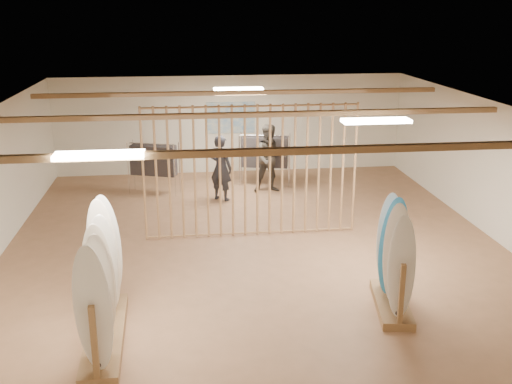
{
  "coord_description": "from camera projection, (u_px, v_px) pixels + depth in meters",
  "views": [
    {
      "loc": [
        -1.36,
        -11.04,
        4.65
      ],
      "look_at": [
        0.0,
        0.0,
        1.2
      ],
      "focal_mm": 42.0,
      "sensor_mm": 36.0,
      "label": 1
    }
  ],
  "objects": [
    {
      "name": "floor",
      "position": [
        256.0,
        249.0,
        12.01
      ],
      "size": [
        12.0,
        12.0,
        0.0
      ],
      "primitive_type": "plane",
      "color": "#A2724E",
      "rests_on": "ground"
    },
    {
      "name": "ceiling",
      "position": [
        256.0,
        110.0,
        11.18
      ],
      "size": [
        12.0,
        12.0,
        0.0
      ],
      "primitive_type": "plane",
      "rotation": [
        3.14,
        0.0,
        0.0
      ],
      "color": "gray",
      "rests_on": "ground"
    },
    {
      "name": "wall_back",
      "position": [
        231.0,
        124.0,
        17.28
      ],
      "size": [
        12.0,
        0.0,
        12.0
      ],
      "primitive_type": "plane",
      "rotation": [
        1.57,
        0.0,
        0.0
      ],
      "color": "white",
      "rests_on": "ground"
    },
    {
      "name": "wall_front",
      "position": [
        330.0,
        351.0,
        5.9
      ],
      "size": [
        12.0,
        0.0,
        12.0
      ],
      "primitive_type": "plane",
      "rotation": [
        -1.57,
        0.0,
        0.0
      ],
      "color": "white",
      "rests_on": "ground"
    },
    {
      "name": "wall_right",
      "position": [
        499.0,
        174.0,
        12.18
      ],
      "size": [
        0.0,
        12.0,
        12.0
      ],
      "primitive_type": "plane",
      "rotation": [
        1.57,
        0.0,
        -1.57
      ],
      "color": "white",
      "rests_on": "ground"
    },
    {
      "name": "ceiling_slats",
      "position": [
        256.0,
        115.0,
        11.2
      ],
      "size": [
        9.5,
        6.12,
        0.1
      ],
      "primitive_type": "cube",
      "color": "olive",
      "rests_on": "ground"
    },
    {
      "name": "light_panels",
      "position": [
        256.0,
        114.0,
        11.2
      ],
      "size": [
        1.2,
        0.35,
        0.06
      ],
      "primitive_type": "cube",
      "color": "white",
      "rests_on": "ground"
    },
    {
      "name": "bamboo_partition",
      "position": [
        251.0,
        171.0,
        12.35
      ],
      "size": [
        4.45,
        0.05,
        2.78
      ],
      "color": "tan",
      "rests_on": "ground"
    },
    {
      "name": "poster",
      "position": [
        231.0,
        118.0,
        17.2
      ],
      "size": [
        1.4,
        0.03,
        0.9
      ],
      "primitive_type": "cube",
      "color": "#3578B9",
      "rests_on": "ground"
    },
    {
      "name": "rack_left",
      "position": [
        102.0,
        300.0,
        8.53
      ],
      "size": [
        0.6,
        2.38,
        1.91
      ],
      "rotation": [
        0.0,
        0.0,
        0.03
      ],
      "color": "olive",
      "rests_on": "floor"
    },
    {
      "name": "rack_right",
      "position": [
        393.0,
        273.0,
        9.5
      ],
      "size": [
        0.76,
        1.61,
        1.8
      ],
      "rotation": [
        0.0,
        0.0,
        -0.18
      ],
      "color": "olive",
      "rests_on": "floor"
    },
    {
      "name": "clothing_rack_a",
      "position": [
        153.0,
        160.0,
        15.36
      ],
      "size": [
        1.21,
        0.69,
        1.36
      ],
      "rotation": [
        0.0,
        0.0,
        -0.34
      ],
      "color": "silver",
      "rests_on": "floor"
    },
    {
      "name": "clothing_rack_b",
      "position": [
        265.0,
        152.0,
        16.05
      ],
      "size": [
        1.3,
        0.6,
        1.42
      ],
      "rotation": [
        0.0,
        0.0,
        -0.23
      ],
      "color": "silver",
      "rests_on": "floor"
    },
    {
      "name": "shopper_a",
      "position": [
        221.0,
        164.0,
        14.81
      ],
      "size": [
        0.83,
        0.78,
        1.88
      ],
      "primitive_type": "imported",
      "rotation": [
        0.0,
        0.0,
        2.51
      ],
      "color": "#23242A",
      "rests_on": "floor"
    },
    {
      "name": "shopper_b",
      "position": [
        270.0,
        154.0,
        15.46
      ],
      "size": [
        1.0,
        0.79,
        2.02
      ],
      "primitive_type": "imported",
      "rotation": [
        0.0,
        0.0,
        0.03
      ],
      "color": "#342F28",
      "rests_on": "floor"
    }
  ]
}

